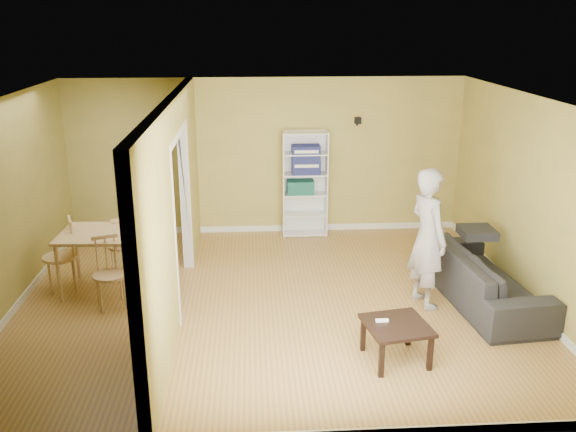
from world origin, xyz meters
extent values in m
plane|color=#B6883F|center=(0.00, 0.00, 0.00)|extent=(6.50, 6.50, 0.00)
plane|color=white|center=(0.00, 0.00, 2.60)|extent=(6.50, 6.50, 0.00)
plane|color=tan|center=(0.00, 2.75, 1.30)|extent=(6.50, 0.00, 6.50)
plane|color=tan|center=(0.00, -2.75, 1.30)|extent=(6.50, 0.00, 6.50)
plane|color=tan|center=(-3.25, 0.00, 1.30)|extent=(0.00, 5.50, 5.50)
plane|color=tan|center=(3.25, 0.00, 1.30)|extent=(0.00, 5.50, 5.50)
cube|color=black|center=(1.50, 2.69, 1.90)|extent=(0.10, 0.10, 0.10)
imported|color=black|center=(2.70, -0.13, 0.44)|extent=(2.37, 1.19, 0.87)
imported|color=slate|center=(1.92, -0.17, 1.05)|extent=(0.91, 0.79, 2.10)
cube|color=white|center=(0.27, 2.56, 0.88)|extent=(0.02, 0.32, 1.76)
cube|color=white|center=(0.99, 2.56, 0.88)|extent=(0.02, 0.32, 1.76)
cube|color=white|center=(0.63, 2.71, 0.88)|extent=(0.74, 0.02, 1.76)
cube|color=white|center=(0.63, 2.56, 0.02)|extent=(0.70, 0.32, 0.02)
cube|color=white|center=(0.63, 2.56, 0.36)|extent=(0.70, 0.32, 0.02)
cube|color=white|center=(0.63, 2.56, 0.71)|extent=(0.70, 0.32, 0.02)
cube|color=white|center=(0.63, 2.56, 1.05)|extent=(0.70, 0.32, 0.02)
cube|color=white|center=(0.63, 2.56, 1.39)|extent=(0.70, 0.32, 0.02)
cube|color=white|center=(0.63, 2.56, 1.74)|extent=(0.70, 0.32, 0.02)
cube|color=#1B5442|center=(0.55, 2.56, 0.83)|extent=(0.44, 0.29, 0.22)
cube|color=navy|center=(0.64, 2.56, 1.18)|extent=(0.46, 0.30, 0.24)
cube|color=navy|center=(0.64, 2.56, 1.41)|extent=(0.46, 0.30, 0.23)
cube|color=black|center=(1.25, -1.48, 0.41)|extent=(0.65, 0.65, 0.04)
cube|color=black|center=(0.98, -1.75, 0.20)|extent=(0.05, 0.05, 0.39)
cube|color=black|center=(1.52, -1.75, 0.20)|extent=(0.05, 0.05, 0.39)
cube|color=black|center=(0.98, -1.21, 0.20)|extent=(0.05, 0.05, 0.39)
cube|color=black|center=(1.52, -1.21, 0.20)|extent=(0.05, 0.05, 0.39)
cube|color=white|center=(1.10, -1.42, 0.44)|extent=(0.14, 0.04, 0.03)
cube|color=#E7B271|center=(-2.13, 0.53, 0.79)|extent=(1.30, 0.87, 0.04)
cylinder|color=#E7B271|center=(-2.73, 0.15, 0.39)|extent=(0.05, 0.05, 0.77)
cylinder|color=#E7B271|center=(-1.53, 0.15, 0.39)|extent=(0.05, 0.05, 0.77)
cylinder|color=#E7B271|center=(-2.73, 0.91, 0.39)|extent=(0.05, 0.05, 0.77)
cylinder|color=#E7B271|center=(-1.53, 0.91, 0.39)|extent=(0.05, 0.05, 0.77)
camera|label=1|loc=(-0.26, -7.15, 3.52)|focal=38.00mm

